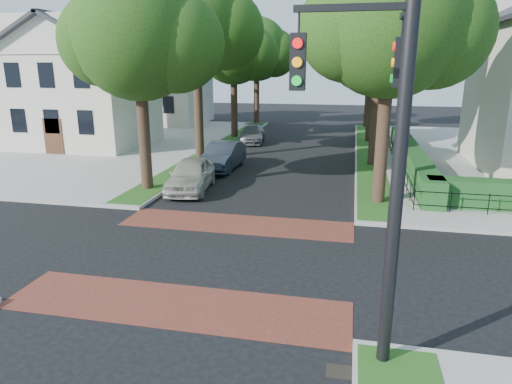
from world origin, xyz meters
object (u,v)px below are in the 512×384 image
parked_car_middle (223,156)px  traffic_signal (388,138)px  parked_car_front (191,175)px  parked_car_rear (252,134)px

parked_car_middle → traffic_signal: bearing=-63.5°
parked_car_front → parked_car_rear: 14.71m
traffic_signal → parked_car_middle: bearing=115.6°
traffic_signal → parked_car_middle: traffic_signal is taller
parked_car_middle → parked_car_rear: (-0.40, 9.82, -0.12)m
parked_car_front → parked_car_middle: parked_car_middle is taller
parked_car_front → parked_car_middle: size_ratio=0.96×
parked_car_middle → parked_car_rear: size_ratio=1.04×
traffic_signal → parked_car_rear: traffic_signal is taller
parked_car_rear → parked_car_front: bearing=-96.4°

